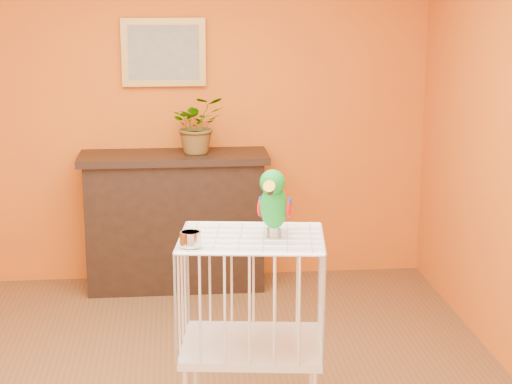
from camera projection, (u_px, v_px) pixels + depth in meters
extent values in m
plane|color=#D36013|center=(165.00, 112.00, 6.44)|extent=(4.00, 0.00, 4.00)
plane|color=#D36013|center=(155.00, 373.00, 2.09)|extent=(4.00, 0.00, 4.00)
cube|color=black|center=(175.00, 224.00, 6.41)|extent=(1.30, 0.43, 0.97)
cube|color=black|center=(174.00, 157.00, 6.29)|extent=(1.38, 0.50, 0.05)
cube|color=black|center=(175.00, 232.00, 6.22)|extent=(0.91, 0.02, 0.49)
cube|color=#5A1920|center=(139.00, 241.00, 6.35)|extent=(0.05, 0.19, 0.30)
cube|color=#364D26|center=(151.00, 241.00, 6.36)|extent=(0.05, 0.19, 0.30)
cube|color=#5A1920|center=(164.00, 241.00, 6.37)|extent=(0.05, 0.19, 0.30)
cube|color=#364D26|center=(179.00, 240.00, 6.38)|extent=(0.05, 0.19, 0.30)
cube|color=#5A1920|center=(193.00, 240.00, 6.39)|extent=(0.05, 0.19, 0.30)
imported|color=#26722D|center=(198.00, 130.00, 6.29)|extent=(0.45, 0.49, 0.33)
cube|color=#A5803A|center=(164.00, 52.00, 6.31)|extent=(0.62, 0.03, 0.50)
cube|color=gray|center=(164.00, 52.00, 6.29)|extent=(0.52, 0.01, 0.40)
cube|color=silver|center=(252.00, 346.00, 4.23)|extent=(0.74, 0.61, 0.04)
cube|color=silver|center=(252.00, 238.00, 4.10)|extent=(0.74, 0.61, 0.01)
cylinder|color=silver|center=(196.00, 372.00, 4.52)|extent=(0.03, 0.03, 0.47)
cylinder|color=silver|center=(311.00, 373.00, 4.50)|extent=(0.03, 0.03, 0.47)
cylinder|color=silver|center=(190.00, 239.00, 3.93)|extent=(0.10, 0.10, 0.07)
cylinder|color=#59544C|center=(268.00, 233.00, 4.09)|extent=(0.02, 0.02, 0.05)
cylinder|color=#59544C|center=(279.00, 233.00, 4.08)|extent=(0.02, 0.02, 0.05)
ellipsoid|color=#119427|center=(274.00, 207.00, 4.06)|extent=(0.18, 0.22, 0.24)
ellipsoid|color=#119427|center=(272.00, 182.00, 3.99)|extent=(0.15, 0.16, 0.12)
cone|color=orange|center=(270.00, 188.00, 3.94)|extent=(0.08, 0.09, 0.08)
cone|color=black|center=(271.00, 192.00, 3.96)|extent=(0.04, 0.04, 0.03)
sphere|color=black|center=(263.00, 180.00, 3.98)|extent=(0.02, 0.02, 0.02)
sphere|color=black|center=(280.00, 181.00, 3.96)|extent=(0.02, 0.02, 0.02)
ellipsoid|color=#A50C0C|center=(260.00, 208.00, 4.08)|extent=(0.05, 0.08, 0.08)
ellipsoid|color=navy|center=(288.00, 209.00, 4.06)|extent=(0.05, 0.08, 0.08)
cone|color=#119427|center=(277.00, 219.00, 4.15)|extent=(0.12, 0.18, 0.13)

